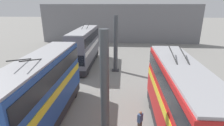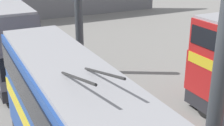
# 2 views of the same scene
# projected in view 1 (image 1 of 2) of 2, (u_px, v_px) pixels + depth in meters

# --- Properties ---
(depot_back_wall) EXTENTS (0.50, 36.00, 8.58)m
(depot_back_wall) POSITION_uv_depth(u_px,v_px,m) (120.00, 24.00, 39.40)
(depot_back_wall) COLOR slate
(depot_back_wall) RESTS_ON ground_plane
(support_column_near) EXTENTS (0.97, 0.97, 7.30)m
(support_column_near) POSITION_uv_depth(u_px,v_px,m) (105.00, 92.00, 10.55)
(support_column_near) COLOR #42474C
(support_column_near) RESTS_ON ground_plane
(support_column_far) EXTENTS (0.97, 0.97, 7.30)m
(support_column_far) POSITION_uv_depth(u_px,v_px,m) (116.00, 45.00, 22.61)
(support_column_far) COLOR #42474C
(support_column_far) RESTS_ON ground_plane
(bus_left_near) EXTENTS (10.17, 2.54, 5.79)m
(bus_left_near) POSITION_uv_depth(u_px,v_px,m) (179.00, 99.00, 10.85)
(bus_left_near) COLOR black
(bus_left_near) RESTS_ON ground_plane
(bus_right_mid) EXTENTS (10.80, 2.54, 5.79)m
(bus_right_mid) POSITION_uv_depth(u_px,v_px,m) (42.00, 88.00, 12.28)
(bus_right_mid) COLOR black
(bus_right_mid) RESTS_ON ground_plane
(bus_right_far) EXTENTS (10.64, 2.54, 5.83)m
(bus_right_far) POSITION_uv_depth(u_px,v_px,m) (84.00, 45.00, 25.13)
(bus_right_far) COLOR black
(bus_right_far) RESTS_ON ground_plane
(person_by_left_row) EXTENTS (0.48, 0.43, 1.56)m
(person_by_left_row) POSITION_uv_depth(u_px,v_px,m) (140.00, 120.00, 12.24)
(person_by_left_row) COLOR #473D33
(person_by_left_row) RESTS_ON ground_plane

